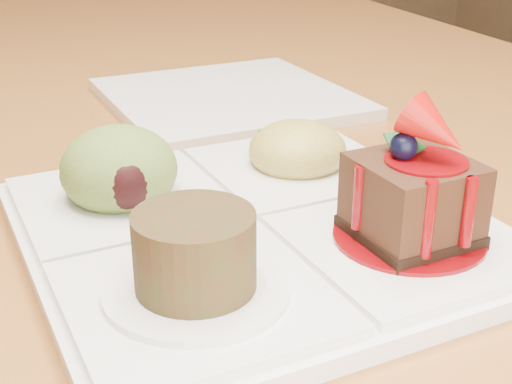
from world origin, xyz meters
name	(u,v)px	position (x,y,z in m)	size (l,w,h in m)	color
dining_table	(211,168)	(0.00, 0.00, 0.68)	(1.00, 1.80, 0.75)	#A55A2A
sampler_plate	(250,208)	(-0.06, -0.29, 0.77)	(0.31, 0.31, 0.11)	white
second_plate	(228,98)	(0.02, 0.01, 0.76)	(0.24, 0.24, 0.01)	white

